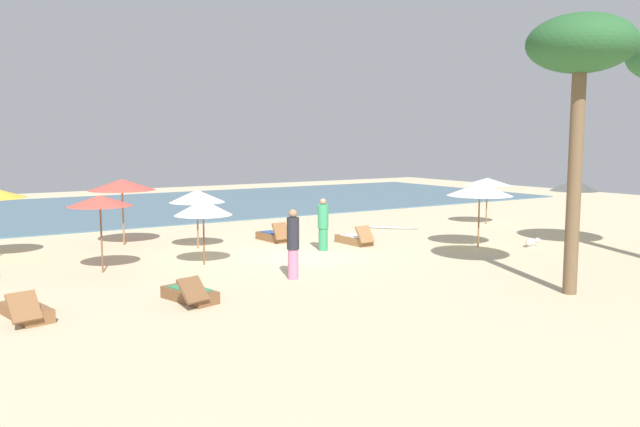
# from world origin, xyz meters

# --- Properties ---
(ground_plane) EXTENTS (60.00, 60.00, 0.00)m
(ground_plane) POSITION_xyz_m (0.00, 0.00, 0.00)
(ground_plane) COLOR beige
(ocean_water) EXTENTS (48.00, 16.00, 0.06)m
(ocean_water) POSITION_xyz_m (0.00, 17.00, 0.03)
(ocean_water) COLOR #476B7F
(ocean_water) RESTS_ON ground_plane
(umbrella_0) EXTENTS (2.26, 2.26, 2.23)m
(umbrella_0) POSITION_xyz_m (5.95, -1.79, 2.00)
(umbrella_0) COLOR olive
(umbrella_0) RESTS_ON ground_plane
(umbrella_1) EXTENTS (2.30, 2.30, 2.34)m
(umbrella_1) POSITION_xyz_m (-4.37, 5.13, 2.14)
(umbrella_1) COLOR olive
(umbrella_1) RESTS_ON ground_plane
(umbrella_2) EXTENTS (2.04, 2.04, 2.03)m
(umbrella_2) POSITION_xyz_m (10.67, 2.24, 1.87)
(umbrella_2) COLOR brown
(umbrella_2) RESTS_ON ground_plane
(umbrella_3) EXTENTS (1.78, 1.78, 2.18)m
(umbrella_3) POSITION_xyz_m (-6.17, 0.83, 2.03)
(umbrella_3) COLOR brown
(umbrella_3) RESTS_ON ground_plane
(umbrella_4) EXTENTS (1.88, 1.88, 2.02)m
(umbrella_4) POSITION_xyz_m (-2.42, 3.08, 1.80)
(umbrella_4) COLOR olive
(umbrella_4) RESTS_ON ground_plane
(umbrella_5) EXTENTS (1.72, 1.72, 1.96)m
(umbrella_5) POSITION_xyz_m (-3.33, 0.33, 1.72)
(umbrella_5) COLOR brown
(umbrella_5) RESTS_ON ground_plane
(umbrella_6) EXTENTS (1.71, 1.71, 2.26)m
(umbrella_6) POSITION_xyz_m (9.94, -2.64, 2.04)
(umbrella_6) COLOR brown
(umbrella_6) RESTS_ON ground_plane
(lounger_0) EXTENTS (0.74, 1.68, 0.75)m
(lounger_0) POSITION_xyz_m (0.54, 3.12, 0.18)
(lounger_0) COLOR brown
(lounger_0) RESTS_ON ground_plane
(lounger_1) EXTENTS (1.00, 1.79, 0.68)m
(lounger_1) POSITION_xyz_m (-5.29, -3.57, 0.18)
(lounger_1) COLOR brown
(lounger_1) RESTS_ON ground_plane
(lounger_2) EXTENTS (0.91, 1.76, 0.71)m
(lounger_2) POSITION_xyz_m (-8.70, -3.14, 0.17)
(lounger_2) COLOR brown
(lounger_2) RESTS_ON ground_plane
(lounger_4) EXTENTS (0.68, 1.69, 0.73)m
(lounger_4) POSITION_xyz_m (2.62, 0.92, 0.18)
(lounger_4) COLOR olive
(lounger_4) RESTS_ON ground_plane
(person_0) EXTENTS (0.47, 0.47, 1.89)m
(person_0) POSITION_xyz_m (-2.09, -2.81, 0.96)
(person_0) COLOR #D17299
(person_0) RESTS_ON ground_plane
(person_1) EXTENTS (0.47, 0.47, 1.76)m
(person_1) POSITION_xyz_m (0.98, 0.47, 0.88)
(person_1) COLOR #338C59
(person_1) RESTS_ON ground_plane
(palm_2) EXTENTS (2.49, 2.49, 6.63)m
(palm_2) POSITION_xyz_m (2.78, -7.80, 5.74)
(palm_2) COLOR brown
(palm_2) RESTS_ON ground_plane
(dog) EXTENTS (0.67, 0.45, 0.31)m
(dog) POSITION_xyz_m (7.46, -2.83, 0.16)
(dog) COLOR silver
(dog) RESTS_ON ground_plane
(surfboard) EXTENTS (1.89, 1.83, 0.07)m
(surfboard) POSITION_xyz_m (6.30, 3.35, 0.04)
(surfboard) COLOR silver
(surfboard) RESTS_ON ground_plane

